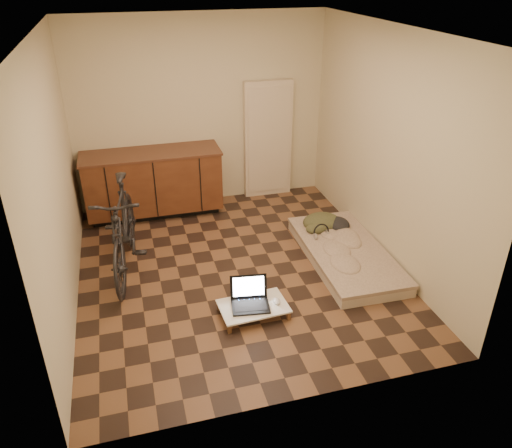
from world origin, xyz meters
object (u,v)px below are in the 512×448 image
object	(u,v)px
bicycle	(123,224)
laptop	(250,299)
futon	(345,254)
lap_desk	(253,307)

from	to	relation	value
bicycle	laptop	world-z (taller)	bicycle
futon	laptop	world-z (taller)	laptop
bicycle	laptop	bearing A→B (deg)	-37.57
futon	lap_desk	size ratio (longest dim) A/B	2.62
bicycle	lap_desk	bearing A→B (deg)	-37.80
lap_desk	laptop	xyz separation A→B (m)	(-0.03, 0.04, 0.07)
futon	lap_desk	bearing A→B (deg)	-150.42
laptop	lap_desk	bearing A→B (deg)	-45.84
lap_desk	futon	bearing A→B (deg)	24.69
bicycle	futon	xyz separation A→B (m)	(2.50, -0.49, -0.50)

